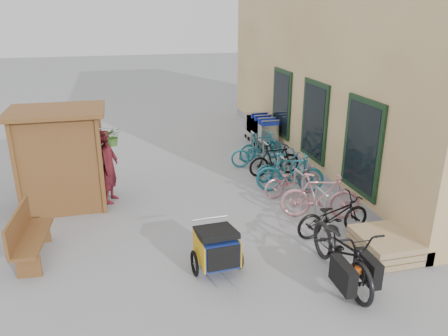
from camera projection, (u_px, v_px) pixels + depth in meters
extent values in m
plane|color=gray|center=(218.00, 238.00, 9.15)|extent=(80.00, 80.00, 0.00)
cube|color=#D7BD7B|center=(388.00, 44.00, 13.54)|extent=(6.00, 13.00, 7.00)
cube|color=gray|center=(294.00, 154.00, 14.02)|extent=(0.18, 13.00, 0.30)
cube|color=black|center=(362.00, 147.00, 9.85)|extent=(0.06, 1.50, 2.20)
cube|color=black|center=(361.00, 147.00, 9.85)|extent=(0.02, 1.25, 1.95)
cube|color=black|center=(314.00, 121.00, 12.13)|extent=(0.06, 1.50, 2.20)
cube|color=black|center=(313.00, 121.00, 12.12)|extent=(0.02, 1.25, 1.95)
cube|color=black|center=(282.00, 103.00, 14.41)|extent=(0.06, 1.50, 2.20)
cube|color=black|center=(281.00, 103.00, 14.40)|extent=(0.02, 1.25, 1.95)
cube|color=brown|center=(16.00, 174.00, 9.51)|extent=(0.09, 0.09, 2.30)
cube|color=brown|center=(101.00, 167.00, 9.92)|extent=(0.09, 0.09, 2.30)
cube|color=brown|center=(26.00, 156.00, 10.69)|extent=(0.09, 0.09, 2.30)
cube|color=brown|center=(102.00, 150.00, 11.10)|extent=(0.09, 0.09, 2.30)
cube|color=brown|center=(23.00, 164.00, 10.11)|extent=(0.05, 1.30, 2.30)
cube|color=brown|center=(59.00, 170.00, 9.74)|extent=(1.80, 0.05, 2.30)
cube|color=brown|center=(64.00, 153.00, 10.87)|extent=(1.80, 0.05, 2.30)
cube|color=brown|center=(55.00, 111.00, 9.90)|extent=(2.15, 1.65, 0.10)
cube|color=brown|center=(55.00, 172.00, 10.35)|extent=(1.30, 1.15, 0.04)
cube|color=brown|center=(51.00, 148.00, 10.14)|extent=(1.30, 1.15, 0.04)
cylinder|color=#A5A8AD|center=(105.00, 128.00, 9.65)|extent=(0.36, 0.02, 0.02)
imported|color=#345F21|center=(113.00, 136.00, 9.76)|extent=(0.38, 0.33, 0.42)
cylinder|color=#A5A8AD|center=(326.00, 214.00, 9.31)|extent=(0.05, 0.05, 0.84)
cylinder|color=#A5A8AD|center=(315.00, 204.00, 9.76)|extent=(0.05, 0.05, 0.84)
cylinder|color=#A5A8AD|center=(322.00, 191.00, 9.39)|extent=(0.05, 0.50, 0.05)
cylinder|color=#A5A8AD|center=(303.00, 192.00, 10.40)|extent=(0.05, 0.05, 0.84)
cylinder|color=#A5A8AD|center=(295.00, 185.00, 10.86)|extent=(0.05, 0.05, 0.84)
cylinder|color=#A5A8AD|center=(300.00, 172.00, 10.48)|extent=(0.05, 0.50, 0.05)
cylinder|color=#A5A8AD|center=(284.00, 175.00, 11.49)|extent=(0.05, 0.05, 0.84)
cylinder|color=#A5A8AD|center=(277.00, 168.00, 11.95)|extent=(0.05, 0.05, 0.84)
cylinder|color=#A5A8AD|center=(281.00, 157.00, 11.58)|extent=(0.05, 0.50, 0.05)
cylinder|color=#A5A8AD|center=(269.00, 160.00, 12.59)|extent=(0.05, 0.05, 0.84)
cylinder|color=#A5A8AD|center=(263.00, 155.00, 13.04)|extent=(0.05, 0.05, 0.84)
cylinder|color=#A5A8AD|center=(266.00, 144.00, 12.67)|extent=(0.05, 0.50, 0.05)
cylinder|color=#A5A8AD|center=(256.00, 148.00, 13.68)|extent=(0.05, 0.05, 0.84)
cylinder|color=#A5A8AD|center=(251.00, 144.00, 14.14)|extent=(0.05, 0.05, 0.84)
cylinder|color=#A5A8AD|center=(254.00, 133.00, 13.76)|extent=(0.05, 0.50, 0.05)
cube|color=tan|center=(384.00, 251.00, 8.54)|extent=(1.00, 1.20, 0.12)
cube|color=tan|center=(385.00, 245.00, 8.49)|extent=(1.00, 1.20, 0.12)
cube|color=tan|center=(385.00, 239.00, 8.44)|extent=(1.00, 1.20, 0.12)
cube|color=brown|center=(32.00, 238.00, 8.27)|extent=(0.59, 1.63, 0.06)
cube|color=brown|center=(18.00, 225.00, 8.12)|extent=(0.16, 1.60, 0.53)
cube|color=brown|center=(29.00, 267.00, 7.77)|extent=(0.43, 0.09, 0.43)
cube|color=brown|center=(39.00, 233.00, 8.93)|extent=(0.43, 0.09, 0.43)
cube|color=silver|center=(265.00, 131.00, 14.79)|extent=(0.60, 0.92, 0.57)
cube|color=#1B2EB3|center=(271.00, 123.00, 14.24)|extent=(0.60, 0.04, 0.20)
cylinder|color=silver|center=(271.00, 121.00, 14.18)|extent=(0.63, 0.04, 0.04)
cylinder|color=black|center=(262.00, 151.00, 14.59)|extent=(0.04, 0.13, 0.13)
cube|color=silver|center=(262.00, 128.00, 15.14)|extent=(0.60, 0.92, 0.57)
cube|color=#1B2EB3|center=(267.00, 120.00, 14.58)|extent=(0.60, 0.04, 0.20)
cylinder|color=silver|center=(267.00, 118.00, 14.53)|extent=(0.63, 0.04, 0.04)
cylinder|color=black|center=(258.00, 148.00, 14.94)|extent=(0.04, 0.13, 0.13)
cube|color=silver|center=(258.00, 125.00, 15.49)|extent=(0.60, 0.92, 0.57)
cube|color=#1B2EB3|center=(263.00, 118.00, 14.93)|extent=(0.60, 0.04, 0.20)
cylinder|color=silver|center=(263.00, 116.00, 14.87)|extent=(0.63, 0.04, 0.04)
cylinder|color=black|center=(255.00, 144.00, 15.29)|extent=(0.04, 0.13, 0.13)
cube|color=silver|center=(255.00, 123.00, 15.83)|extent=(0.60, 0.92, 0.57)
cube|color=#1B2EB3|center=(259.00, 115.00, 15.28)|extent=(0.60, 0.04, 0.20)
cylinder|color=silver|center=(260.00, 113.00, 15.22)|extent=(0.63, 0.04, 0.04)
cylinder|color=black|center=(252.00, 141.00, 15.63)|extent=(0.04, 0.13, 0.13)
cube|color=navy|center=(217.00, 248.00, 7.88)|extent=(0.67, 0.85, 0.48)
cube|color=gold|center=(199.00, 251.00, 7.79)|extent=(0.08, 0.82, 0.48)
cube|color=gold|center=(234.00, 245.00, 7.98)|extent=(0.08, 0.82, 0.48)
cube|color=black|center=(224.00, 258.00, 7.49)|extent=(0.58, 0.06, 0.44)
cube|color=black|center=(216.00, 232.00, 7.83)|extent=(0.72, 0.82, 0.23)
torus|color=black|center=(195.00, 263.00, 7.85)|extent=(0.08, 0.48, 0.48)
torus|color=black|center=(239.00, 256.00, 8.09)|extent=(0.08, 0.48, 0.48)
cylinder|color=#B7B7BC|center=(229.00, 281.00, 7.34)|extent=(0.07, 0.70, 0.03)
cylinder|color=#B7B7BC|center=(210.00, 218.00, 8.16)|extent=(0.66, 0.07, 0.03)
imported|color=black|center=(342.00, 250.00, 7.61)|extent=(0.81, 2.21, 1.15)
cube|color=black|center=(343.00, 275.00, 7.10)|extent=(0.19, 0.65, 0.45)
cube|color=black|center=(368.00, 268.00, 7.30)|extent=(0.19, 0.65, 0.45)
cube|color=#DC5414|center=(356.00, 269.00, 7.18)|extent=(0.12, 0.18, 0.12)
imported|color=maroon|center=(109.00, 167.00, 10.64)|extent=(0.63, 0.77, 1.82)
imported|color=black|center=(333.00, 215.00, 9.17)|extent=(1.76, 0.78, 0.89)
imported|color=#D48991|center=(320.00, 196.00, 9.88)|extent=(1.87, 1.06, 1.08)
imported|color=#D48991|center=(292.00, 180.00, 11.14)|extent=(1.66, 0.78, 0.84)
imported|color=#206F83|center=(290.00, 173.00, 11.32)|extent=(1.83, 0.97, 1.06)
imported|color=#206F83|center=(282.00, 166.00, 12.16)|extent=(1.64, 0.79, 0.83)
imported|color=black|center=(275.00, 160.00, 12.48)|extent=(1.58, 0.55, 0.94)
imported|color=#206F83|center=(259.00, 153.00, 13.16)|extent=(1.75, 0.86, 0.88)
imported|color=#206F83|center=(261.00, 146.00, 13.72)|extent=(1.61, 0.76, 0.93)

